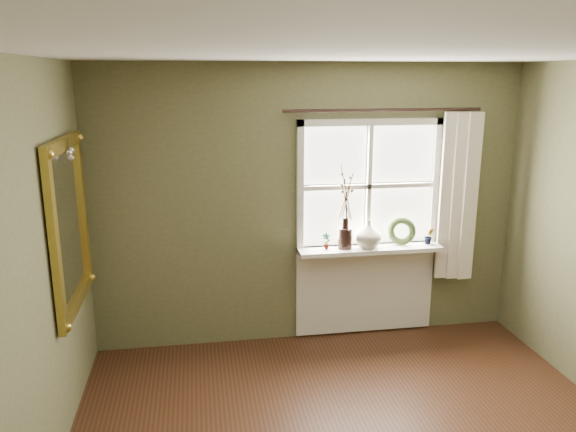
% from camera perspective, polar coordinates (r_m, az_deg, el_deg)
% --- Properties ---
extents(ceiling, '(4.50, 4.50, 0.00)m').
position_cam_1_polar(ceiling, '(2.90, 11.85, 16.06)').
color(ceiling, silver).
rests_on(ceiling, ground).
extents(wall_back, '(4.00, 0.10, 2.60)m').
position_cam_1_polar(wall_back, '(5.25, 2.14, 1.09)').
color(wall_back, '#606140').
rests_on(wall_back, ground).
extents(window_frame, '(1.36, 0.06, 1.24)m').
position_cam_1_polar(window_frame, '(5.28, 8.18, 3.03)').
color(window_frame, white).
rests_on(window_frame, wall_back).
extents(window_sill, '(1.36, 0.26, 0.04)m').
position_cam_1_polar(window_sill, '(5.32, 8.31, -3.34)').
color(window_sill, white).
rests_on(window_sill, wall_back).
extents(window_apron, '(1.36, 0.04, 0.88)m').
position_cam_1_polar(window_apron, '(5.57, 7.81, -7.32)').
color(window_apron, white).
rests_on(window_apron, ground).
extents(dark_jug, '(0.15, 0.15, 0.20)m').
position_cam_1_polar(dark_jug, '(5.22, 5.81, -2.26)').
color(dark_jug, black).
rests_on(dark_jug, window_sill).
extents(cream_vase, '(0.31, 0.31, 0.26)m').
position_cam_1_polar(cream_vase, '(5.27, 8.16, -1.79)').
color(cream_vase, beige).
rests_on(cream_vase, window_sill).
extents(wreath, '(0.29, 0.21, 0.27)m').
position_cam_1_polar(wreath, '(5.43, 11.45, -1.80)').
color(wreath, '#2E3E1B').
rests_on(wreath, window_sill).
extents(potted_plant_left, '(0.09, 0.07, 0.16)m').
position_cam_1_polar(potted_plant_left, '(5.18, 3.91, -2.56)').
color(potted_plant_left, '#2E3E1B').
rests_on(potted_plant_left, window_sill).
extents(potted_plant_right, '(0.10, 0.08, 0.16)m').
position_cam_1_polar(potted_plant_right, '(5.49, 14.13, -1.98)').
color(potted_plant_right, '#2E3E1B').
rests_on(potted_plant_right, window_sill).
extents(curtain, '(0.36, 0.12, 1.59)m').
position_cam_1_polar(curtain, '(5.52, 16.80, 1.84)').
color(curtain, white).
rests_on(curtain, wall_back).
extents(curtain_rod, '(1.84, 0.03, 0.03)m').
position_cam_1_polar(curtain_rod, '(5.17, 9.73, 10.56)').
color(curtain_rod, black).
rests_on(curtain_rod, wall_back).
extents(gilt_mirror, '(0.10, 1.07, 1.28)m').
position_cam_1_polar(gilt_mirror, '(4.42, -21.32, -0.80)').
color(gilt_mirror, white).
rests_on(gilt_mirror, wall_left).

